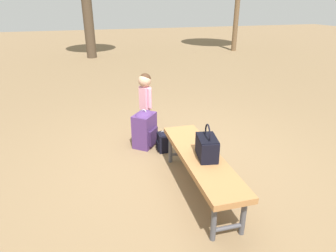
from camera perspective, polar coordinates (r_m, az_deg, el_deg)
ground_plane at (r=3.83m, az=2.64°, el=-7.17°), size 40.00×40.00×0.00m
park_bench at (r=3.11m, az=6.46°, el=-6.67°), size 1.61×0.46×0.45m
handbag at (r=3.00m, az=7.63°, el=-3.96°), size 0.35×0.24×0.37m
child_standing at (r=4.45m, az=-4.49°, el=6.24°), size 0.23×0.19×0.96m
backpack_large at (r=4.15m, az=-4.61°, el=-0.38°), size 0.41×0.40×0.56m
backpack_small at (r=4.04m, az=-1.05°, el=-2.97°), size 0.19×0.17×0.30m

